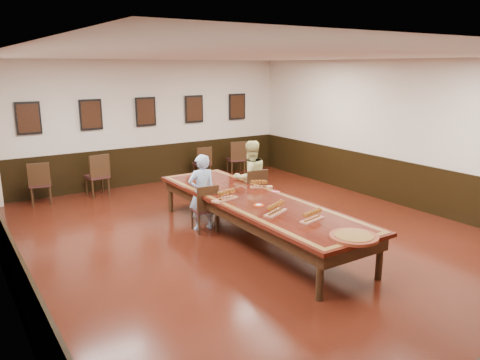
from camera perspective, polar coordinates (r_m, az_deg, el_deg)
floor at (r=8.51m, az=1.85°, el=-7.29°), size 8.00×10.00×0.02m
ceiling at (r=7.95m, az=2.04°, el=14.92°), size 8.00×10.00×0.02m
wall_back at (r=12.47m, az=-11.48°, el=6.82°), size 8.00×0.02×3.20m
wall_right at (r=10.86m, az=19.62°, el=5.30°), size 0.02×10.00×3.20m
chair_man at (r=8.82m, az=-4.41°, el=-3.37°), size 0.47×0.51×0.91m
chair_woman at (r=9.74m, az=1.55°, el=-1.43°), size 0.52×0.56×0.99m
spare_chair_a at (r=11.43m, az=-23.19°, el=-0.31°), size 0.55×0.58×0.98m
spare_chair_b at (r=11.67m, az=-17.06°, el=0.61°), size 0.53×0.57×1.03m
spare_chair_c at (r=12.91m, az=-4.67°, el=2.12°), size 0.47×0.51×0.91m
spare_chair_d at (r=13.28m, az=-0.49°, el=2.69°), size 0.57×0.60×1.00m
person_man at (r=8.83m, az=-4.69°, el=-1.51°), size 0.56×0.40×1.46m
person_woman at (r=9.76m, az=1.27°, el=0.30°), size 0.83×0.68×1.55m
pink_phone at (r=8.77m, az=4.36°, el=-1.43°), size 0.13×0.16×0.01m
wainscoting at (r=8.35m, az=1.88°, el=-4.02°), size 8.00×10.00×1.00m
conference_table at (r=8.31m, az=1.89°, el=-3.29°), size 1.40×5.00×0.76m
posters at (r=12.37m, az=-11.42°, el=8.17°), size 6.14×0.04×0.74m
flight_a at (r=8.20m, az=-1.80°, el=-1.88°), size 0.53×0.26×0.19m
flight_b at (r=9.03m, az=2.52°, el=-0.50°), size 0.44×0.32×0.16m
flight_c at (r=7.47m, az=4.37°, el=-3.50°), size 0.52×0.34×0.19m
flight_d at (r=7.20m, az=8.80°, el=-4.34°), size 0.48×0.24×0.17m
red_plate_grp at (r=7.90m, az=2.29°, el=-3.09°), size 0.18×0.18×0.02m
carved_platter at (r=6.61m, az=13.71°, el=-6.75°), size 0.68×0.68×0.05m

